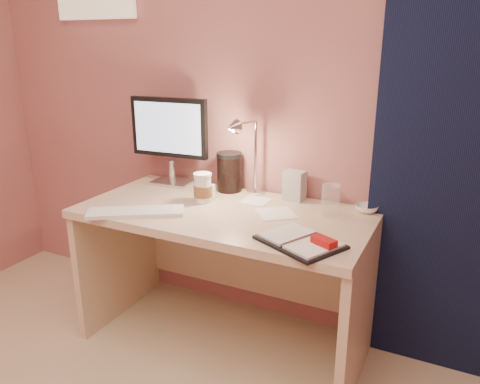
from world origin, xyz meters
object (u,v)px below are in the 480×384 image
at_px(clear_cup, 330,200).
at_px(desk_lamp, 254,150).
at_px(coffee_cup, 203,189).
at_px(product_box, 295,186).
at_px(bowl, 367,209).
at_px(lotion_bottle, 208,188).
at_px(monitor, 170,133).
at_px(dark_jar, 229,174).
at_px(planner, 302,241).
at_px(keyboard, 136,212).
at_px(desk, 231,247).

height_order(clear_cup, desk_lamp, desk_lamp).
height_order(coffee_cup, product_box, product_box).
bearing_deg(clear_cup, product_box, 148.87).
relative_size(coffee_cup, bowl, 1.38).
relative_size(coffee_cup, lotion_bottle, 1.25).
xyz_separation_m(coffee_cup, lotion_bottle, (0.01, 0.04, -0.01)).
height_order(monitor, product_box, monitor).
height_order(product_box, desk_lamp, desk_lamp).
height_order(bowl, dark_jar, dark_jar).
bearing_deg(coffee_cup, planner, -24.02).
bearing_deg(clear_cup, bowl, 38.27).
bearing_deg(clear_cup, planner, -91.24).
bearing_deg(lotion_bottle, clear_cup, 5.20).
height_order(lotion_bottle, desk_lamp, desk_lamp).
relative_size(monitor, bowl, 4.48).
bearing_deg(planner, keyboard, -152.74).
xyz_separation_m(dark_jar, desk_lamp, (0.18, -0.08, 0.16)).
bearing_deg(desk, coffee_cup, -174.51).
xyz_separation_m(clear_cup, dark_jar, (-0.59, 0.13, 0.02)).
height_order(coffee_cup, lotion_bottle, coffee_cup).
height_order(monitor, planner, monitor).
height_order(monitor, clear_cup, monitor).
relative_size(planner, dark_jar, 2.07).
height_order(bowl, desk_lamp, desk_lamp).
relative_size(keyboard, dark_jar, 2.37).
bearing_deg(product_box, monitor, -171.46).
xyz_separation_m(desk, desk_lamp, (0.06, 0.13, 0.48)).
bearing_deg(desk_lamp, keyboard, -114.78).
distance_m(desk, product_box, 0.45).
bearing_deg(monitor, keyboard, -79.54).
bearing_deg(lotion_bottle, dark_jar, 81.97).
xyz_separation_m(clear_cup, product_box, (-0.22, 0.14, 0.00)).
bearing_deg(dark_jar, bowl, -0.96).
distance_m(clear_cup, bowl, 0.19).
relative_size(keyboard, clear_cup, 3.03).
bearing_deg(coffee_cup, monitor, 148.15).
height_order(planner, product_box, product_box).
xyz_separation_m(keyboard, planner, (0.81, 0.02, 0.00)).
bearing_deg(keyboard, desk_lamp, 14.99).
bearing_deg(planner, product_box, 139.27).
bearing_deg(dark_jar, keyboard, -113.92).
height_order(lotion_bottle, product_box, product_box).
relative_size(planner, coffee_cup, 2.60).
xyz_separation_m(keyboard, desk_lamp, (0.41, 0.43, 0.25)).
height_order(monitor, desk_lamp, monitor).
relative_size(bowl, product_box, 0.72).
height_order(planner, lotion_bottle, lotion_bottle).
bearing_deg(monitor, lotion_bottle, -29.65).
relative_size(monitor, desk_lamp, 1.18).
distance_m(desk, bowl, 0.70).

